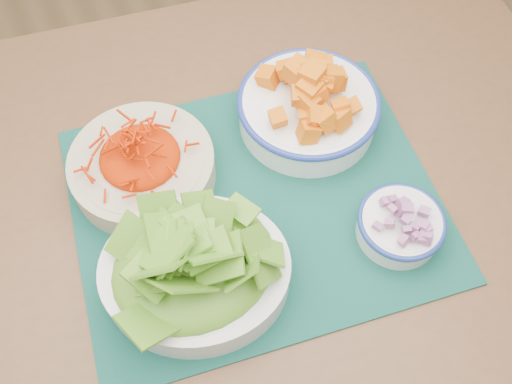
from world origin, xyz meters
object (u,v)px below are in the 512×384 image
placemat (256,203)px  carrot_bowl (141,162)px  onion_bowl (401,223)px  table (225,213)px  squash_bowl (309,102)px  lettuce_bowl (194,264)px

placemat → carrot_bowl: bearing=147.7°
placemat → onion_bowl: 0.22m
table → placemat: bearing=-51.5°
table → carrot_bowl: 0.18m
table → squash_bowl: squash_bowl is taller
squash_bowl → onion_bowl: squash_bowl is taller
carrot_bowl → lettuce_bowl: lettuce_bowl is taller
squash_bowl → lettuce_bowl: bearing=-145.4°
lettuce_bowl → onion_bowl: size_ratio=2.26×
table → onion_bowl: bearing=-35.5°
lettuce_bowl → onion_bowl: (0.29, -0.05, -0.03)m
onion_bowl → placemat: bearing=140.6°
carrot_bowl → onion_bowl: bearing=-39.7°
placemat → lettuce_bowl: (-0.13, -0.08, 0.06)m
lettuce_bowl → table: bearing=76.0°
table → lettuce_bowl: lettuce_bowl is taller
carrot_bowl → onion_bowl: size_ratio=1.58×
table → carrot_bowl: carrot_bowl is taller
squash_bowl → onion_bowl: (0.02, -0.24, -0.02)m
carrot_bowl → lettuce_bowl: bearing=-87.6°
table → placemat: placemat is taller
table → placemat: size_ratio=2.52×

